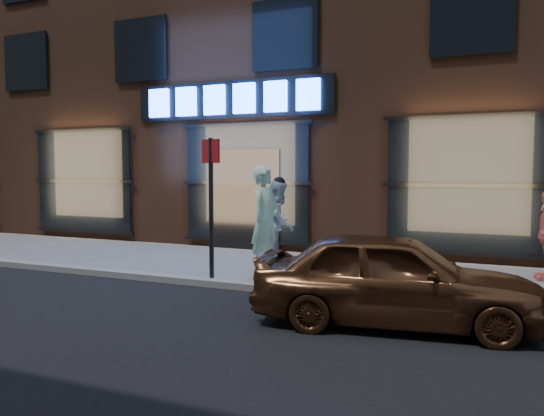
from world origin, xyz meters
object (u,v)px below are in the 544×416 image
at_px(man_cap, 279,223).
at_px(sign_post, 211,197).
at_px(gold_sedan, 394,278).
at_px(man_bowtie, 265,219).

xyz_separation_m(man_cap, sign_post, (-0.37, -2.05, 0.62)).
distance_m(man_cap, gold_sedan, 4.26).
height_order(man_bowtie, gold_sedan, man_bowtie).
bearing_deg(sign_post, man_bowtie, 93.57).
bearing_deg(man_bowtie, man_cap, 6.01).
bearing_deg(man_cap, gold_sedan, -144.55).
relative_size(man_cap, gold_sedan, 0.49).
bearing_deg(gold_sedan, man_cap, 34.11).
distance_m(man_bowtie, man_cap, 0.61).
height_order(gold_sedan, sign_post, sign_post).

